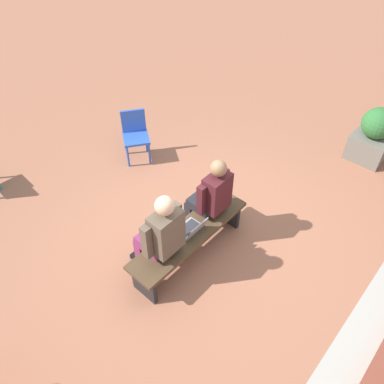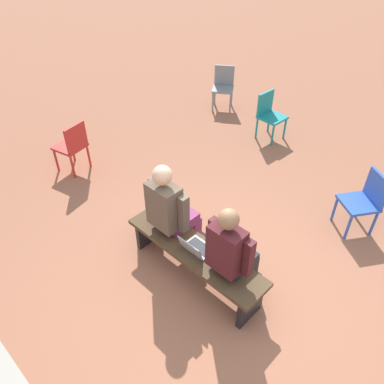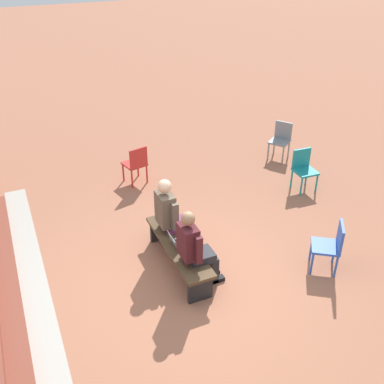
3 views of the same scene
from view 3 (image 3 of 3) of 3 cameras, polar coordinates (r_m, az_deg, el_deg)
ground_plane at (r=7.01m, az=-0.16°, el=-11.14°), size 60.00×60.00×0.00m
concrete_strip at (r=6.95m, az=-18.91°, el=-13.63°), size 7.15×0.40×0.01m
bench at (r=7.03m, az=-1.71°, el=-7.24°), size 1.80×0.44×0.45m
person_student at (r=6.50m, az=0.36°, el=-6.92°), size 0.53×0.67×1.32m
person_adult at (r=7.16m, az=-2.56°, el=-2.81°), size 0.56×0.71×1.37m
laptop at (r=6.92m, az=-1.73°, el=-6.45°), size 0.32×0.29×0.21m
plastic_chair_mid_courtyard at (r=7.24m, az=17.25°, el=-6.33°), size 0.58×0.58×0.84m
plastic_chair_near_bench_left at (r=9.34m, az=-7.11°, el=3.73°), size 0.51×0.51×0.84m
plastic_chair_foreground at (r=9.36m, az=13.97°, el=3.08°), size 0.44×0.44×0.84m
plastic_chair_near_bench_right at (r=10.60m, az=11.23°, el=6.74°), size 0.58×0.58×0.84m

